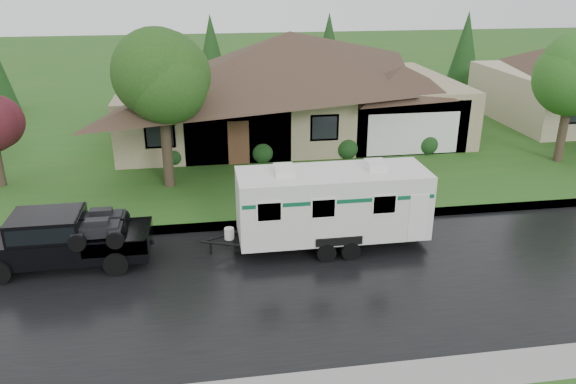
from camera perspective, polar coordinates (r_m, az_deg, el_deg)
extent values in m
plane|color=#25581B|center=(18.93, 0.88, -6.05)|extent=(140.00, 140.00, 0.00)
cube|color=black|center=(17.22, 2.02, -9.09)|extent=(140.00, 8.00, 0.01)
cube|color=gray|center=(20.89, -0.17, -3.03)|extent=(140.00, 0.50, 0.15)
cube|color=#25581B|center=(32.82, -3.59, 6.20)|extent=(140.00, 26.00, 0.15)
cube|color=gray|center=(31.72, 0.16, 8.63)|extent=(18.00, 10.00, 3.00)
pyramid|color=#36271D|center=(31.05, 0.17, 16.02)|extent=(19.44, 10.80, 2.60)
cube|color=gray|center=(30.27, 11.31, 7.28)|extent=(5.76, 4.00, 2.70)
cylinder|color=#382B1E|center=(24.21, -12.16, 3.84)|extent=(0.44, 0.44, 2.89)
sphere|color=#2C5A1D|center=(23.46, -12.78, 11.22)|extent=(3.99, 3.99, 3.99)
cylinder|color=#382B1E|center=(29.97, 26.07, 5.28)|extent=(0.41, 0.41, 2.64)
sphere|color=#337024|center=(29.40, 27.00, 10.69)|extent=(3.65, 3.65, 3.65)
sphere|color=#143814|center=(27.10, -11.53, 3.71)|extent=(1.00, 1.00, 1.00)
sphere|color=#143814|center=(27.21, -2.65, 4.21)|extent=(1.00, 1.00, 1.00)
sphere|color=#143814|center=(27.96, 5.96, 4.59)|extent=(1.00, 1.00, 1.00)
sphere|color=#143814|center=(29.29, 13.96, 4.85)|extent=(1.00, 1.00, 1.00)
cube|color=black|center=(19.16, -21.91, -5.05)|extent=(5.38, 1.79, 0.77)
cube|color=black|center=(18.97, -23.25, -3.22)|extent=(2.15, 1.69, 0.81)
cube|color=black|center=(18.96, -23.27, -3.10)|extent=(1.97, 1.72, 0.49)
cube|color=black|center=(18.75, -16.92, -4.35)|extent=(1.97, 1.70, 0.05)
cylinder|color=black|center=(20.53, -25.93, -4.93)|extent=(0.75, 0.29, 0.75)
cylinder|color=black|center=(18.20, -17.07, -6.97)|extent=(0.75, 0.29, 0.75)
cylinder|color=black|center=(19.75, -16.46, -4.55)|extent=(0.75, 0.29, 0.75)
cube|color=silver|center=(18.70, 4.51, -1.10)|extent=(6.27, 2.15, 2.20)
cube|color=black|center=(19.21, 4.40, -4.49)|extent=(6.63, 1.08, 0.13)
cube|color=#0B5335|center=(18.52, 4.55, 0.28)|extent=(6.15, 2.17, 0.13)
cube|color=white|center=(17.96, -0.39, 2.24)|extent=(0.63, 0.72, 0.29)
cube|color=white|center=(18.63, 8.92, 2.70)|extent=(0.63, 0.72, 0.29)
cylinder|color=black|center=(18.23, 3.91, -6.15)|extent=(0.63, 0.22, 0.63)
cylinder|color=black|center=(20.08, 2.60, -3.38)|extent=(0.63, 0.22, 0.63)
cylinder|color=black|center=(18.41, 6.38, -5.95)|extent=(0.63, 0.22, 0.63)
cylinder|color=black|center=(20.24, 4.84, -3.22)|extent=(0.63, 0.22, 0.63)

